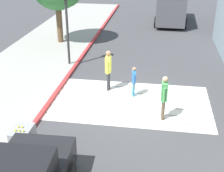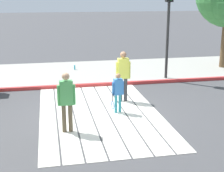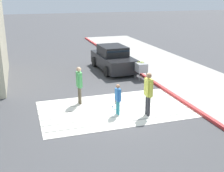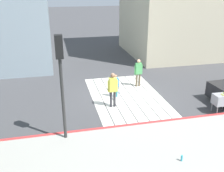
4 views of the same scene
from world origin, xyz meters
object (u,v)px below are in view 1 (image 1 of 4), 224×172
Objects in this scene: van_down_street at (171,7)px; pedestrian_adult_lead at (164,95)px; traffic_light_corner at (66,7)px; pedestrian_adult_trailing at (108,68)px; pedestrian_child_with_racket at (134,80)px; tennis_ball_cart at (23,136)px.

van_down_street is 14.82m from pedestrian_adult_lead.
van_down_street is 1.24× the size of traffic_light_corner.
pedestrian_adult_trailing is at bearing -45.62° from traffic_light_corner.
pedestrian_child_with_racket is at bearing -97.41° from van_down_street.
traffic_light_corner is (-5.33, -10.13, 1.76)m from van_down_street.
tennis_ball_cart is 5.29m from pedestrian_adult_trailing.
van_down_street is 5.16× the size of tennis_ball_cart.
pedestrian_adult_trailing is 1.27m from pedestrian_child_with_racket.
traffic_light_corner reaches higher than pedestrian_adult_trailing.
tennis_ball_cart is at bearing -109.98° from pedestrian_adult_trailing.
pedestrian_adult_trailing is at bearing -102.69° from van_down_street.
pedestrian_adult_lead is at bearing -53.91° from pedestrian_child_with_racket.
traffic_light_corner reaches higher than pedestrian_child_with_racket.
tennis_ball_cart is (0.68, -7.49, -2.34)m from traffic_light_corner.
van_down_street is 11.58m from traffic_light_corner.
van_down_street is at bearing 75.20° from tennis_ball_cart.
tennis_ball_cart is 5.06m from pedestrian_adult_lead.
traffic_light_corner is at bearing 140.65° from pedestrian_child_with_racket.
pedestrian_adult_trailing is (2.48, -2.54, -1.98)m from traffic_light_corner.
pedestrian_adult_lead reaches higher than pedestrian_child_with_racket.
pedestrian_adult_lead is (4.87, -4.68, -2.04)m from traffic_light_corner.
pedestrian_adult_lead is 0.95× the size of pedestrian_adult_trailing.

